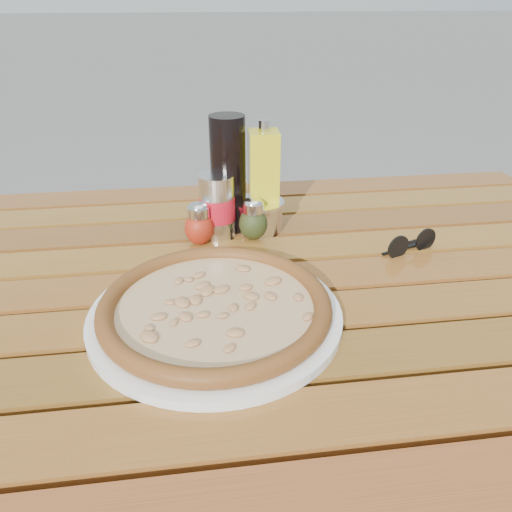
{
  "coord_description": "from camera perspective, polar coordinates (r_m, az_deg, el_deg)",
  "views": [
    {
      "loc": [
        -0.1,
        -0.7,
        1.17
      ],
      "look_at": [
        0.0,
        0.02,
        0.78
      ],
      "focal_mm": 35.0,
      "sensor_mm": 36.0,
      "label": 1
    }
  ],
  "objects": [
    {
      "name": "plate",
      "position": [
        0.72,
        -4.65,
        -6.71
      ],
      "size": [
        0.43,
        0.43,
        0.01
      ],
      "primitive_type": "cylinder",
      "rotation": [
        0.0,
        0.0,
        0.23
      ],
      "color": "white",
      "rests_on": "table"
    },
    {
      "name": "pizza",
      "position": [
        0.71,
        -4.7,
        -5.67
      ],
      "size": [
        0.37,
        0.37,
        0.03
      ],
      "rotation": [
        0.0,
        0.0,
        0.14
      ],
      "color": "beige",
      "rests_on": "plate"
    },
    {
      "name": "parmesan_tin",
      "position": [
        0.97,
        0.37,
        4.75
      ],
      "size": [
        0.11,
        0.11,
        0.07
      ],
      "rotation": [
        0.0,
        0.0,
        0.13
      ],
      "color": "silver",
      "rests_on": "table"
    },
    {
      "name": "sunglasses",
      "position": [
        0.93,
        17.27,
        1.3
      ],
      "size": [
        0.11,
        0.06,
        0.04
      ],
      "rotation": [
        0.0,
        0.0,
        0.34
      ],
      "color": "black",
      "rests_on": "table"
    },
    {
      "name": "pepper_shaker",
      "position": [
        0.92,
        -6.52,
        3.66
      ],
      "size": [
        0.07,
        0.07,
        0.08
      ],
      "rotation": [
        0.0,
        0.0,
        0.4
      ],
      "color": "red",
      "rests_on": "table"
    },
    {
      "name": "dark_bottle",
      "position": [
        0.95,
        -3.19,
        9.28
      ],
      "size": [
        0.09,
        0.09,
        0.22
      ],
      "primitive_type": "cylinder",
      "rotation": [
        0.0,
        0.0,
        0.42
      ],
      "color": "black",
      "rests_on": "table"
    },
    {
      "name": "oregano_shaker",
      "position": [
        0.93,
        -0.31,
        4.21
      ],
      "size": [
        0.07,
        0.07,
        0.08
      ],
      "rotation": [
        0.0,
        0.0,
        -0.33
      ],
      "color": "#354019",
      "rests_on": "table"
    },
    {
      "name": "soda_can",
      "position": [
        0.94,
        -4.45,
        5.69
      ],
      "size": [
        0.07,
        0.07,
        0.12
      ],
      "rotation": [
        0.0,
        0.0,
        0.1
      ],
      "color": "silver",
      "rests_on": "table"
    },
    {
      "name": "olive_oil_cruet",
      "position": [
        0.96,
        0.85,
        8.67
      ],
      "size": [
        0.06,
        0.06,
        0.21
      ],
      "rotation": [
        0.0,
        0.0,
        -0.03
      ],
      "color": "gold",
      "rests_on": "table"
    },
    {
      "name": "table",
      "position": [
        0.86,
        0.18,
        -6.86
      ],
      "size": [
        1.4,
        0.9,
        0.75
      ],
      "color": "#3D250D",
      "rests_on": "ground"
    }
  ]
}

